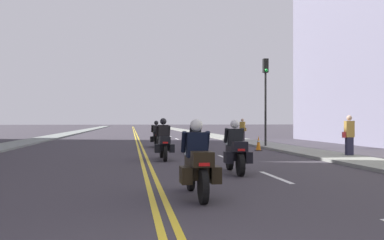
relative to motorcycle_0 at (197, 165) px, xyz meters
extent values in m
plane|color=#39343C|center=(-0.78, 42.61, -0.65)|extent=(264.00, 264.00, 0.00)
cube|color=gray|center=(-8.57, 42.61, -0.59)|extent=(2.11, 144.00, 0.12)
cube|color=gray|center=(7.00, 42.61, -0.59)|extent=(2.11, 144.00, 0.12)
cube|color=yellow|center=(-0.90, 42.61, -0.65)|extent=(0.12, 132.00, 0.01)
cube|color=yellow|center=(-0.66, 42.61, -0.65)|extent=(0.12, 132.00, 0.01)
cube|color=silver|center=(2.58, 2.61, -0.65)|extent=(0.14, 2.40, 0.01)
cube|color=silver|center=(2.58, 8.61, -0.65)|extent=(0.14, 2.40, 0.01)
cube|color=silver|center=(2.58, 14.61, -0.65)|extent=(0.14, 2.40, 0.01)
cube|color=silver|center=(2.58, 20.61, -0.65)|extent=(0.14, 2.40, 0.01)
cube|color=silver|center=(2.58, 26.61, -0.65)|extent=(0.14, 2.40, 0.01)
cube|color=silver|center=(2.58, 32.61, -0.65)|extent=(0.14, 2.40, 0.01)
cube|color=silver|center=(2.58, 38.61, -0.65)|extent=(0.14, 2.40, 0.01)
cube|color=silver|center=(2.58, 44.61, -0.65)|extent=(0.14, 2.40, 0.01)
cube|color=silver|center=(2.58, 50.61, -0.65)|extent=(0.14, 2.40, 0.01)
cylinder|color=black|center=(-0.01, 0.87, -0.33)|extent=(0.12, 0.64, 0.64)
cylinder|color=black|center=(0.01, -0.63, -0.33)|extent=(0.12, 0.64, 0.64)
cube|color=silver|center=(-0.01, 0.87, 0.01)|extent=(0.14, 0.32, 0.04)
cube|color=black|center=(0.00, 0.12, -0.05)|extent=(0.33, 1.14, 0.40)
cube|color=black|center=(0.01, -0.55, 0.17)|extent=(0.40, 0.36, 0.28)
cube|color=red|center=(0.01, -0.74, 0.09)|extent=(0.20, 0.03, 0.06)
cube|color=black|center=(-0.28, -0.33, -0.15)|extent=(0.21, 0.44, 0.32)
cube|color=black|center=(0.28, -0.32, -0.15)|extent=(0.21, 0.44, 0.32)
cube|color=#B2C1CC|center=(-0.01, 0.60, 0.33)|extent=(0.36, 0.13, 0.36)
cube|color=black|center=(0.00, 0.07, 0.40)|extent=(0.40, 0.26, 0.51)
cylinder|color=black|center=(-0.24, 0.22, 0.45)|extent=(0.10, 0.28, 0.45)
cylinder|color=black|center=(0.24, 0.22, 0.45)|extent=(0.10, 0.28, 0.45)
sphere|color=white|center=(0.00, 0.10, 0.80)|extent=(0.26, 0.26, 0.26)
cylinder|color=black|center=(1.74, 4.39, -0.33)|extent=(0.16, 0.64, 0.64)
cylinder|color=black|center=(1.69, 2.93, -0.33)|extent=(0.16, 0.64, 0.64)
cube|color=silver|center=(1.74, 4.39, 0.01)|extent=(0.15, 0.32, 0.04)
cube|color=black|center=(1.72, 3.66, -0.05)|extent=(0.36, 1.13, 0.40)
cube|color=black|center=(1.69, 3.00, 0.17)|extent=(0.41, 0.37, 0.28)
cube|color=red|center=(1.69, 2.81, 0.09)|extent=(0.20, 0.04, 0.06)
cube|color=black|center=(1.42, 3.23, -0.15)|extent=(0.22, 0.45, 0.32)
cube|color=black|center=(1.98, 3.21, -0.15)|extent=(0.22, 0.45, 0.32)
cube|color=#B2C1CC|center=(1.73, 4.13, 0.33)|extent=(0.36, 0.14, 0.36)
cube|color=black|center=(1.71, 3.61, 0.40)|extent=(0.41, 0.27, 0.51)
cylinder|color=black|center=(1.48, 3.77, 0.45)|extent=(0.11, 0.28, 0.45)
cylinder|color=black|center=(1.96, 3.75, 0.45)|extent=(0.11, 0.28, 0.45)
sphere|color=white|center=(1.72, 3.64, 0.80)|extent=(0.26, 0.26, 0.26)
cylinder|color=black|center=(-0.05, 8.89, -0.35)|extent=(0.13, 0.61, 0.60)
cylinder|color=black|center=(-0.03, 7.36, -0.35)|extent=(0.13, 0.61, 0.60)
cube|color=silver|center=(-0.05, 8.89, -0.03)|extent=(0.14, 0.32, 0.04)
cube|color=black|center=(-0.04, 8.12, -0.07)|extent=(0.34, 1.17, 0.40)
cube|color=black|center=(-0.03, 7.44, 0.15)|extent=(0.41, 0.37, 0.28)
cube|color=red|center=(-0.03, 7.25, 0.07)|extent=(0.20, 0.03, 0.06)
cube|color=black|center=(-0.32, 7.66, -0.17)|extent=(0.21, 0.44, 0.32)
cube|color=black|center=(0.24, 7.67, -0.17)|extent=(0.21, 0.44, 0.32)
cube|color=#B2C1CC|center=(-0.05, 8.61, 0.31)|extent=(0.36, 0.13, 0.36)
cube|color=black|center=(-0.04, 8.07, 0.43)|extent=(0.40, 0.27, 0.60)
cylinder|color=black|center=(-0.28, 8.22, 0.48)|extent=(0.10, 0.28, 0.45)
cylinder|color=black|center=(0.20, 8.23, 0.48)|extent=(0.10, 0.28, 0.45)
sphere|color=black|center=(-0.04, 8.10, 0.87)|extent=(0.26, 0.26, 0.26)
cylinder|color=black|center=(1.76, 12.13, -0.33)|extent=(0.16, 0.64, 0.63)
cylinder|color=black|center=(1.82, 10.56, -0.33)|extent=(0.16, 0.64, 0.63)
cube|color=silver|center=(1.76, 12.13, 0.00)|extent=(0.15, 0.32, 0.04)
cube|color=black|center=(1.79, 11.34, -0.05)|extent=(0.36, 1.21, 0.40)
cube|color=black|center=(1.82, 10.64, 0.17)|extent=(0.41, 0.37, 0.28)
cube|color=red|center=(1.82, 10.45, 0.09)|extent=(0.20, 0.04, 0.06)
cube|color=black|center=(1.53, 10.86, -0.15)|extent=(0.21, 0.45, 0.32)
cube|color=black|center=(2.09, 10.88, -0.15)|extent=(0.21, 0.45, 0.32)
cube|color=#B2C1CC|center=(1.77, 11.85, 0.33)|extent=(0.36, 0.13, 0.36)
cube|color=black|center=(1.79, 11.29, 0.41)|extent=(0.41, 0.27, 0.54)
cylinder|color=black|center=(1.55, 11.44, 0.46)|extent=(0.11, 0.28, 0.45)
cylinder|color=black|center=(2.03, 11.45, 0.46)|extent=(0.11, 0.28, 0.45)
sphere|color=white|center=(1.79, 11.32, 0.82)|extent=(0.26, 0.26, 0.26)
cylinder|color=black|center=(0.17, 16.89, -0.34)|extent=(0.13, 0.61, 0.61)
cylinder|color=black|center=(0.17, 15.24, -0.34)|extent=(0.13, 0.61, 0.61)
cube|color=silver|center=(0.17, 16.89, -0.02)|extent=(0.14, 0.32, 0.04)
cube|color=black|center=(0.17, 16.06, -0.06)|extent=(0.32, 1.25, 0.40)
cube|color=black|center=(0.17, 15.33, 0.16)|extent=(0.40, 0.36, 0.28)
cube|color=red|center=(0.17, 15.14, 0.08)|extent=(0.20, 0.03, 0.06)
cube|color=black|center=(-0.11, 15.57, -0.16)|extent=(0.20, 0.44, 0.32)
cube|color=black|center=(0.45, 15.57, -0.16)|extent=(0.20, 0.44, 0.32)
cube|color=#B2C1CC|center=(0.17, 16.59, 0.32)|extent=(0.36, 0.12, 0.36)
cube|color=black|center=(0.17, 16.01, 0.39)|extent=(0.40, 0.26, 0.51)
cylinder|color=black|center=(-0.07, 16.16, 0.44)|extent=(0.10, 0.28, 0.45)
cylinder|color=black|center=(0.41, 16.16, 0.44)|extent=(0.10, 0.28, 0.45)
sphere|color=black|center=(0.17, 16.04, 0.78)|extent=(0.26, 0.26, 0.26)
cube|color=black|center=(5.24, 12.32, -0.64)|extent=(0.33, 0.33, 0.03)
cone|color=orange|center=(5.24, 12.32, -0.25)|extent=(0.26, 0.26, 0.74)
cylinder|color=white|center=(5.24, 12.32, -0.16)|extent=(0.18, 0.18, 0.08)
cylinder|color=black|center=(6.35, 14.46, 1.54)|extent=(0.12, 0.12, 4.37)
cube|color=black|center=(6.35, 14.46, 4.07)|extent=(0.28, 0.28, 0.80)
sphere|color=green|center=(6.35, 14.31, 3.79)|extent=(0.18, 0.18, 0.18)
cube|color=#24223A|center=(7.67, 7.72, -0.22)|extent=(0.28, 0.20, 0.86)
cube|color=#A67E37|center=(7.67, 7.72, 0.55)|extent=(0.36, 0.22, 0.68)
sphere|color=tan|center=(7.67, 7.72, 1.01)|extent=(0.22, 0.22, 0.22)
cube|color=#CA3339|center=(7.45, 7.72, 0.31)|extent=(0.16, 0.10, 0.24)
cube|color=#29242C|center=(6.64, 20.39, -0.23)|extent=(0.34, 0.33, 0.83)
cube|color=#A67F2E|center=(6.64, 20.39, 0.51)|extent=(0.42, 0.40, 0.66)
sphere|color=tan|center=(6.64, 20.39, 0.96)|extent=(0.22, 0.22, 0.22)
cube|color=olive|center=(6.81, 20.25, 0.28)|extent=(0.19, 0.18, 0.24)
camera|label=1|loc=(-1.31, -8.00, 0.88)|focal=38.03mm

